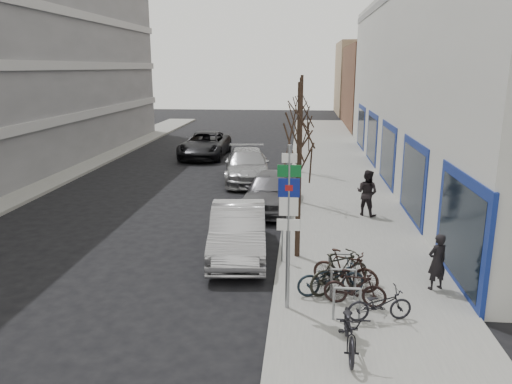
% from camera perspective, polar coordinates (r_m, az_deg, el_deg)
% --- Properties ---
extents(ground, '(120.00, 120.00, 0.00)m').
position_cam_1_polar(ground, '(13.02, -7.35, -13.08)').
color(ground, black).
rests_on(ground, ground).
extents(sidewalk_east, '(5.00, 70.00, 0.15)m').
position_cam_1_polar(sidewalk_east, '(22.14, 9.85, -1.42)').
color(sidewalk_east, slate).
rests_on(sidewalk_east, ground).
extents(sidewalk_west, '(3.00, 70.00, 0.15)m').
position_cam_1_polar(sidewalk_west, '(25.96, -26.65, -0.43)').
color(sidewalk_west, slate).
rests_on(sidewalk_west, ground).
extents(brick_building_far, '(12.00, 14.00, 8.00)m').
position_cam_1_polar(brick_building_far, '(52.34, 17.04, 11.40)').
color(brick_building_far, brown).
rests_on(brick_building_far, ground).
extents(tan_building_far, '(13.00, 12.00, 9.00)m').
position_cam_1_polar(tan_building_far, '(67.17, 14.95, 12.44)').
color(tan_building_far, '#937A5B').
rests_on(tan_building_far, ground).
extents(highway_sign_pole, '(0.55, 0.10, 4.20)m').
position_cam_1_polar(highway_sign_pole, '(11.79, 3.74, -3.01)').
color(highway_sign_pole, gray).
rests_on(highway_sign_pole, ground).
extents(bike_rack, '(0.66, 2.26, 0.83)m').
position_cam_1_polar(bike_rack, '(13.04, 9.94, -9.92)').
color(bike_rack, gray).
rests_on(bike_rack, sidewalk_east).
extents(tree_near, '(1.80, 1.80, 5.50)m').
position_cam_1_polar(tree_near, '(14.89, 5.02, 7.04)').
color(tree_near, black).
rests_on(tree_near, ground).
extents(tree_mid, '(1.80, 1.80, 5.50)m').
position_cam_1_polar(tree_mid, '(21.35, 5.16, 9.17)').
color(tree_mid, black).
rests_on(tree_mid, ground).
extents(tree_far, '(1.80, 1.80, 5.50)m').
position_cam_1_polar(tree_far, '(27.84, 5.23, 10.31)').
color(tree_far, black).
rests_on(tree_far, ground).
extents(meter_front, '(0.10, 0.08, 1.27)m').
position_cam_1_polar(meter_front, '(15.14, 3.03, -5.22)').
color(meter_front, gray).
rests_on(meter_front, sidewalk_east).
extents(meter_mid, '(0.10, 0.08, 1.27)m').
position_cam_1_polar(meter_mid, '(20.41, 3.68, -0.12)').
color(meter_mid, gray).
rests_on(meter_mid, sidewalk_east).
extents(meter_back, '(0.10, 0.08, 1.27)m').
position_cam_1_polar(meter_back, '(25.77, 4.05, 2.88)').
color(meter_back, gray).
rests_on(meter_back, sidewalk_east).
extents(bike_near_left, '(0.58, 1.91, 1.16)m').
position_cam_1_polar(bike_near_left, '(10.85, 10.71, -14.73)').
color(bike_near_left, black).
rests_on(bike_near_left, sidewalk_east).
extents(bike_near_right, '(1.64, 0.79, 0.95)m').
position_cam_1_polar(bike_near_right, '(12.77, 11.24, -10.67)').
color(bike_near_right, black).
rests_on(bike_near_right, sidewalk_east).
extents(bike_mid_curb, '(1.88, 0.99, 1.10)m').
position_cam_1_polar(bike_mid_curb, '(13.19, 8.56, -9.38)').
color(bike_mid_curb, black).
rests_on(bike_mid_curb, sidewalk_east).
extents(bike_mid_inner, '(1.89, 1.53, 1.15)m').
position_cam_1_polar(bike_mid_inner, '(13.37, 9.55, -8.96)').
color(bike_mid_inner, black).
rests_on(bike_mid_inner, sidewalk_east).
extents(bike_far_curb, '(1.61, 0.78, 0.94)m').
position_cam_1_polar(bike_far_curb, '(12.21, 13.97, -12.06)').
color(bike_far_curb, black).
rests_on(bike_far_curb, sidewalk_east).
extents(bike_far_inner, '(1.90, 1.19, 1.11)m').
position_cam_1_polar(bike_far_inner, '(13.59, 10.20, -8.71)').
color(bike_far_inner, black).
rests_on(bike_far_inner, sidewalk_east).
extents(parked_car_front, '(2.19, 5.07, 1.62)m').
position_cam_1_polar(parked_car_front, '(16.02, -2.06, -4.49)').
color(parked_car_front, '#A5A4A9').
rests_on(parked_car_front, ground).
extents(parked_car_mid, '(2.52, 5.06, 1.66)m').
position_cam_1_polar(parked_car_mid, '(21.15, 1.70, 0.17)').
color(parked_car_mid, '#4D4C51').
rests_on(parked_car_mid, ground).
extents(parked_car_back, '(3.03, 5.99, 1.67)m').
position_cam_1_polar(parked_car_back, '(26.51, -1.01, 3.04)').
color(parked_car_back, '#929397').
rests_on(parked_car_back, ground).
extents(lane_car, '(2.90, 6.14, 1.69)m').
position_cam_1_polar(lane_car, '(33.82, -5.85, 5.41)').
color(lane_car, black).
rests_on(lane_car, ground).
extents(pedestrian_near, '(0.67, 0.57, 1.55)m').
position_cam_1_polar(pedestrian_near, '(14.13, 19.99, -7.49)').
color(pedestrian_near, black).
rests_on(pedestrian_near, sidewalk_east).
extents(pedestrian_far, '(0.83, 0.77, 1.87)m').
position_cam_1_polar(pedestrian_far, '(20.27, 12.57, -0.05)').
color(pedestrian_far, black).
rests_on(pedestrian_far, sidewalk_east).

